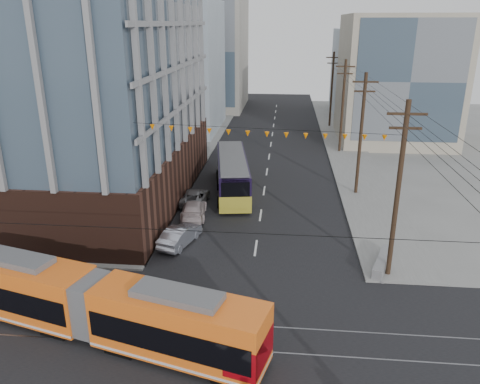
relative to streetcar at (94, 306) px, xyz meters
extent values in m
cube|color=#8C99A5|center=(-9.59, 48.50, 7.27)|extent=(18.00, 16.00, 18.00)
cube|color=gray|center=(23.41, 44.50, 6.27)|extent=(14.00, 14.00, 16.00)
cube|color=gray|center=(-6.59, 68.50, 8.27)|extent=(16.00, 18.00, 20.00)
cube|color=#8C99A5|center=(25.41, 64.50, 5.27)|extent=(16.00, 16.00, 14.00)
cylinder|color=black|center=(15.91, 52.50, 3.77)|extent=(0.30, 0.30, 11.00)
imported|color=#9EA3B2|center=(1.98, 10.58, -1.02)|extent=(2.63, 4.51, 1.41)
imported|color=beige|center=(2.01, 15.59, -1.04)|extent=(2.43, 4.89, 1.37)
imported|color=slate|center=(1.53, 18.61, -1.11)|extent=(2.15, 4.49, 1.23)
cube|color=slate|center=(15.71, 8.45, -1.33)|extent=(2.19, 4.05, 0.80)
camera|label=1|loc=(9.18, -19.10, 13.23)|focal=35.00mm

